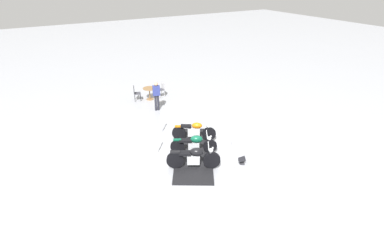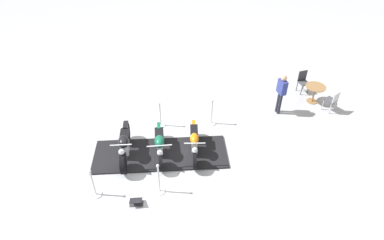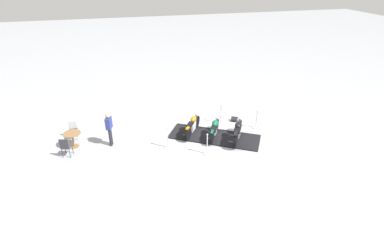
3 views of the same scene
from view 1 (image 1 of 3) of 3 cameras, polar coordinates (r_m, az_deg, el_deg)
name	(u,v)px [view 1 (image 1 of 3)]	position (r m, az deg, el deg)	size (l,w,h in m)	color
ground_plane	(194,153)	(13.62, 0.31, -6.14)	(80.00, 80.00, 0.00)	#A8AAB2
display_platform	(194,153)	(13.61, 0.31, -6.04)	(4.49, 1.58, 0.06)	black
motorcycle_black	(194,157)	(12.37, 0.39, -6.87)	(1.93, 1.21, 1.02)	black
motorcycle_forest	(195,143)	(13.36, 0.47, -4.27)	(1.82, 1.15, 0.90)	black
motorcycle_copper	(195,131)	(14.36, 0.48, -1.97)	(1.76, 1.22, 0.94)	black
stanchion_right_mid	(230,146)	(13.51, 7.05, -4.79)	(0.33, 0.33, 1.15)	silver
stanchion_left_mid	(157,146)	(13.55, -6.41, -4.86)	(0.34, 0.34, 1.07)	silver
stanchion_right_front	(235,174)	(11.96, 7.93, -9.75)	(0.36, 0.36, 1.05)	silver
stanchion_left_rear	(162,126)	(15.21, -5.58, -1.16)	(0.34, 0.34, 1.10)	silver
info_placard	(242,161)	(13.15, 9.14, -7.41)	(0.42, 0.45, 0.22)	#333338
cafe_table	(150,91)	(19.21, -7.81, 5.33)	(0.80, 0.80, 0.74)	olive
cafe_chair_near_table	(136,92)	(19.16, -10.26, 5.04)	(0.50, 0.50, 0.95)	#2D2D33
cafe_chair_across_table	(161,89)	(19.56, -5.64, 5.74)	(0.42, 0.42, 0.89)	#B7B7BC
bystander_person	(156,94)	(17.45, -6.55, 4.86)	(0.45, 0.33, 1.69)	#23232D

